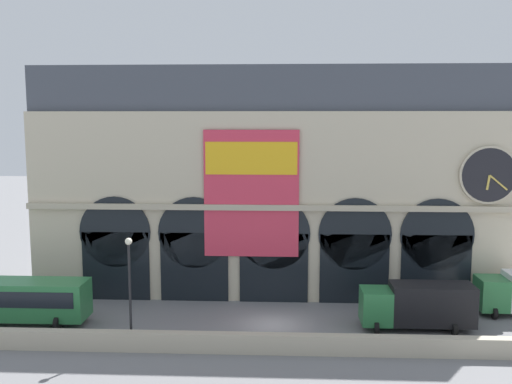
# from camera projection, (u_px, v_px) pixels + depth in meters

# --- Properties ---
(ground_plane) EXTENTS (200.00, 200.00, 0.00)m
(ground_plane) POSITION_uv_depth(u_px,v_px,m) (272.00, 325.00, 39.13)
(ground_plane) COLOR slate
(quay_parapet_wall) EXTENTS (90.00, 0.70, 1.21)m
(quay_parapet_wall) POSITION_uv_depth(u_px,v_px,m) (271.00, 344.00, 34.26)
(quay_parapet_wall) COLOR #B2A891
(quay_parapet_wall) RESTS_ON ground
(station_building) EXTENTS (38.37, 4.97, 18.26)m
(station_building) POSITION_uv_depth(u_px,v_px,m) (275.00, 186.00, 45.19)
(station_building) COLOR beige
(station_building) RESTS_ON ground
(bus_west) EXTENTS (11.00, 3.25, 3.10)m
(bus_west) POSITION_uv_depth(u_px,v_px,m) (8.00, 299.00, 39.02)
(bus_west) COLOR #2D7A42
(bus_west) RESTS_ON ground
(box_truck_mideast) EXTENTS (7.50, 2.91, 3.12)m
(box_truck_mideast) POSITION_uv_depth(u_px,v_px,m) (418.00, 305.00, 38.11)
(box_truck_mideast) COLOR #2D7A42
(box_truck_mideast) RESTS_ON ground
(street_lamp_quayside) EXTENTS (0.44, 0.44, 6.90)m
(street_lamp_quayside) POSITION_uv_depth(u_px,v_px,m) (130.00, 277.00, 34.97)
(street_lamp_quayside) COLOR black
(street_lamp_quayside) RESTS_ON ground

